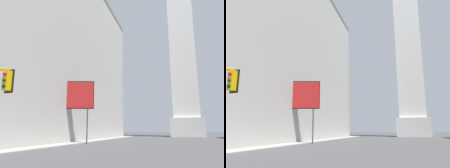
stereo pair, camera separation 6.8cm
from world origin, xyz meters
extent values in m
cube|color=gray|center=(-17.32, 23.58, 0.07)|extent=(5.00, 78.59, 0.15)
cube|color=#B2AFAA|center=(-27.80, 32.25, 15.81)|extent=(21.24, 52.98, 31.62)
cube|color=silver|center=(0.00, 65.49, 2.59)|extent=(9.02, 9.02, 5.18)
cube|color=white|center=(0.00, 65.49, 33.34)|extent=(7.22, 7.22, 56.31)
cube|color=#E5B20F|center=(-10.92, 7.44, 4.45)|extent=(0.35, 0.35, 1.10)
cube|color=black|center=(-10.92, 7.62, 4.45)|extent=(0.58, 0.05, 1.32)
sphere|color=red|center=(-10.93, 7.25, 4.80)|extent=(0.22, 0.22, 0.22)
sphere|color=#483506|center=(-10.93, 7.25, 4.45)|extent=(0.22, 0.22, 0.22)
sphere|color=#073410|center=(-10.93, 7.25, 4.11)|extent=(0.22, 0.22, 0.22)
cylinder|color=#3F3F42|center=(-17.79, 25.41, 2.44)|extent=(0.18, 0.18, 4.89)
cylinder|color=#3F3F42|center=(-14.40, 26.58, 2.44)|extent=(0.18, 0.18, 4.89)
cube|color=red|center=(-16.09, 26.00, 6.77)|extent=(4.92, 1.89, 3.77)
cube|color=black|center=(-16.09, 26.00, 6.77)|extent=(5.11, 1.86, 4.01)
camera|label=1|loc=(-2.12, -1.94, 1.82)|focal=35.00mm
camera|label=2|loc=(-2.05, -1.92, 1.82)|focal=35.00mm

